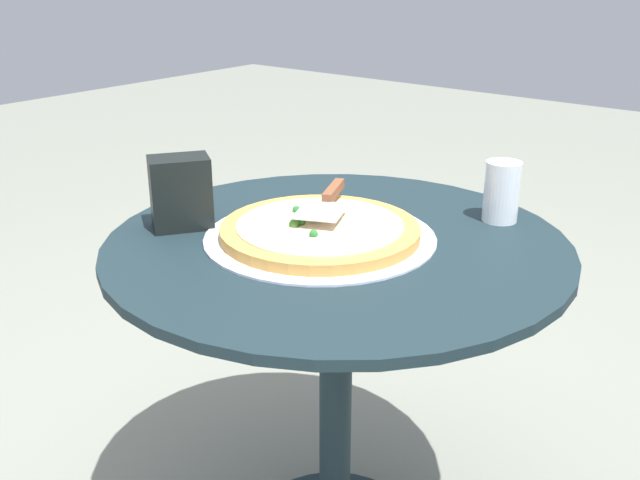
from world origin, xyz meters
name	(u,v)px	position (x,y,z in m)	size (l,w,h in m)	color
patio_table	(336,316)	(0.00, 0.00, 0.53)	(0.83, 0.83, 0.68)	#18282E
pizza_on_tray	(320,231)	(0.03, 0.01, 0.69)	(0.42, 0.42, 0.04)	silver
pizza_server	(327,200)	(0.06, -0.05, 0.73)	(0.13, 0.21, 0.02)	silver
drinking_cup	(502,192)	(-0.18, -0.27, 0.74)	(0.07, 0.07, 0.12)	white
napkin_dispenser	(181,193)	(0.27, 0.13, 0.75)	(0.11, 0.07, 0.13)	black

